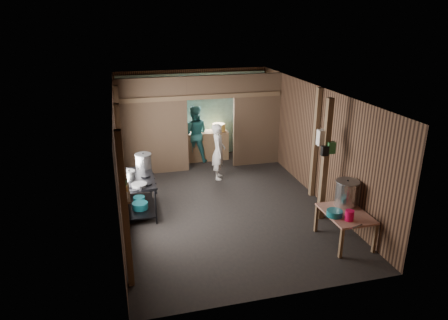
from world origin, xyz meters
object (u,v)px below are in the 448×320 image
object	(u,v)px
gas_range	(139,195)
stove_pot_large	(144,162)
cook	(218,152)
prep_table	(344,227)
yellow_tub	(219,127)
stock_pot	(346,194)
pink_bucket	(349,215)

from	to	relation	value
gas_range	stove_pot_large	size ratio (longest dim) A/B	3.76
stove_pot_large	cook	bearing A→B (deg)	25.81
gas_range	prep_table	world-z (taller)	gas_range
yellow_tub	cook	bearing A→B (deg)	-104.29
cook	stock_pot	bearing A→B (deg)	-139.94
gas_range	stock_pot	world-z (taller)	stock_pot
stock_pot	cook	xyz separation A→B (m)	(-1.72, 3.39, -0.11)
stove_pot_large	pink_bucket	xyz separation A→B (m)	(3.44, -3.01, -0.28)
pink_bucket	yellow_tub	bearing A→B (deg)	100.94
gas_range	cook	distance (m)	2.62
gas_range	pink_bucket	distance (m)	4.40
gas_range	pink_bucket	size ratio (longest dim) A/B	7.20
prep_table	pink_bucket	bearing A→B (deg)	-110.59
stove_pot_large	pink_bucket	distance (m)	4.58
stove_pot_large	stock_pot	size ratio (longest dim) A/B	0.70
stock_pot	pink_bucket	xyz separation A→B (m)	(-0.26, -0.58, -0.15)
stock_pot	cook	size ratio (longest dim) A/B	0.35
gas_range	cook	xyz separation A→B (m)	(2.15, 1.47, 0.33)
prep_table	pink_bucket	size ratio (longest dim) A/B	5.38
gas_range	stock_pot	distance (m)	4.35
gas_range	cook	bearing A→B (deg)	34.36
stove_pot_large	stock_pot	world-z (taller)	stove_pot_large
stock_pot	pink_bucket	world-z (taller)	stock_pot
yellow_tub	prep_table	bearing A→B (deg)	-77.42
stove_pot_large	cook	world-z (taller)	cook
gas_range	cook	world-z (taller)	cook
pink_bucket	yellow_tub	size ratio (longest dim) A/B	0.50
cook	pink_bucket	bearing A→B (deg)	-146.66
prep_table	yellow_tub	world-z (taller)	yellow_tub
stock_pot	pink_bucket	distance (m)	0.65
stove_pot_large	pink_bucket	size ratio (longest dim) A/B	1.92
prep_table	gas_range	bearing A→B (deg)	149.02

